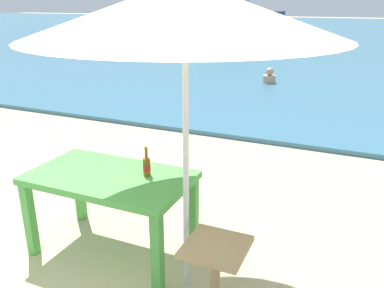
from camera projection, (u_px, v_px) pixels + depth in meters
sea_water at (349, 33)px, 28.04m from camera, size 120.00×50.00×0.08m
picnic_table_green at (110, 186)px, 3.49m from camera, size 1.40×0.80×0.76m
beer_bottle_amber at (147, 165)px, 3.40m from camera, size 0.07×0.07×0.26m
patio_umbrella at (185, 10)px, 2.53m from camera, size 2.10×2.10×2.30m
side_table_wood at (216, 267)px, 2.91m from camera, size 0.44×0.44×0.54m
swimmer_person at (269, 77)px, 10.75m from camera, size 0.34×0.34×0.41m
boat_fishing_trawler at (241, 17)px, 31.77m from camera, size 6.45×1.76×2.35m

